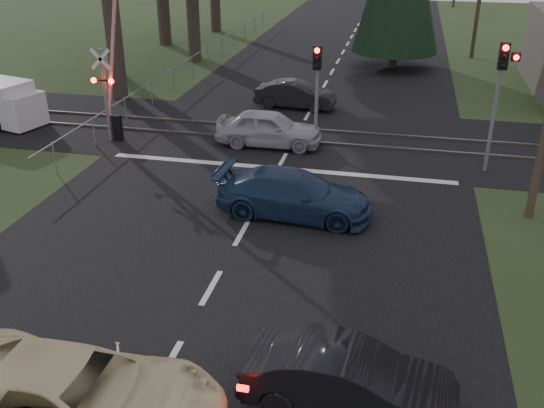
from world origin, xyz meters
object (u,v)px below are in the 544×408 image
(crossing_signal, at_px, (111,92))
(silver_car, at_px, (269,128))
(cream_coupe, at_px, (74,399))
(traffic_signal_center, at_px, (317,80))
(traffic_signal_right, at_px, (501,83))
(dark_hatchback, at_px, (349,380))
(blue_sedan, at_px, (294,194))
(dark_car_far, at_px, (295,95))

(crossing_signal, xyz_separation_m, silver_car, (6.40, 0.81, -1.33))
(crossing_signal, xyz_separation_m, cream_coupe, (6.35, -14.81, -1.30))
(crossing_signal, distance_m, traffic_signal_center, 8.36)
(traffic_signal_right, relative_size, traffic_signal_center, 1.15)
(traffic_signal_center, height_order, dark_hatchback, traffic_signal_center)
(traffic_signal_center, distance_m, silver_car, 2.80)
(cream_coupe, relative_size, blue_sedan, 1.12)
(silver_car, bearing_deg, blue_sedan, -161.35)
(traffic_signal_center, distance_m, cream_coupe, 15.95)
(cream_coupe, relative_size, silver_car, 1.28)
(crossing_signal, bearing_deg, dark_hatchback, -49.94)
(crossing_signal, height_order, traffic_signal_right, crossing_signal)
(traffic_signal_center, relative_size, blue_sedan, 0.84)
(cream_coupe, distance_m, silver_car, 15.61)
(cream_coupe, height_order, dark_hatchback, cream_coupe)
(traffic_signal_center, bearing_deg, cream_coupe, -96.99)
(traffic_signal_right, bearing_deg, crossing_signal, 178.79)
(crossing_signal, bearing_deg, silver_car, 7.18)
(traffic_signal_right, height_order, dark_car_far, traffic_signal_right)
(traffic_signal_right, height_order, dark_hatchback, traffic_signal_right)
(dark_hatchback, bearing_deg, crossing_signal, 43.85)
(traffic_signal_center, relative_size, dark_car_far, 1.05)
(traffic_signal_center, distance_m, dark_car_far, 6.14)
(traffic_signal_center, xyz_separation_m, blue_sedan, (0.28, -6.14, -2.10))
(traffic_signal_center, height_order, cream_coupe, traffic_signal_center)
(cream_coupe, xyz_separation_m, dark_car_far, (0.11, 21.15, -0.12))
(traffic_signal_right, bearing_deg, silver_car, 172.44)
(cream_coupe, bearing_deg, crossing_signal, 23.53)
(crossing_signal, xyz_separation_m, dark_hatchback, (11.08, -13.17, -1.39))
(silver_car, xyz_separation_m, blue_sedan, (2.16, -6.05, -0.02))
(traffic_signal_center, bearing_deg, crossing_signal, -173.85)
(dark_hatchback, relative_size, blue_sedan, 0.83)
(crossing_signal, distance_m, traffic_signal_right, 14.88)
(traffic_signal_right, height_order, traffic_signal_center, traffic_signal_right)
(traffic_signal_right, xyz_separation_m, dark_hatchback, (-3.74, -12.86, -2.65))
(crossing_signal, bearing_deg, cream_coupe, -66.79)
(traffic_signal_center, distance_m, dark_hatchback, 14.50)
(traffic_signal_right, bearing_deg, cream_coupe, -120.31)
(cream_coupe, bearing_deg, dark_hatchback, -70.63)
(dark_hatchback, height_order, blue_sedan, blue_sedan)
(dark_hatchback, relative_size, silver_car, 0.94)
(crossing_signal, relative_size, blue_sedan, 1.43)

